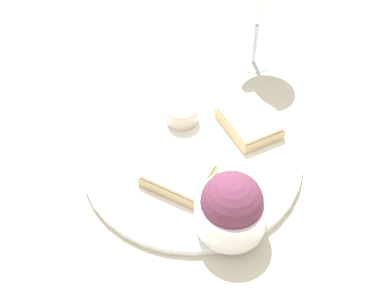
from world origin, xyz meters
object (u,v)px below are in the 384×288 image
Objects in this scene: cheese_toast_near at (249,122)px; cheese_toast_far at (178,173)px; salad_bowl at (231,207)px; sauce_ramekin at (182,112)px; wine_glass at (259,6)px.

cheese_toast_far is (0.00, 0.15, 0.00)m from cheese_toast_near.
salad_bowl is 0.89× the size of cheese_toast_far.
cheese_toast_near is (0.10, -0.15, -0.02)m from salad_bowl.
salad_bowl is 0.18m from cheese_toast_near.
cheese_toast_near is (-0.09, -0.06, -0.00)m from sauce_ramekin.
wine_glass reaches higher than cheese_toast_far.
salad_bowl reaches higher than sauce_ramekin.
cheese_toast_near is at bearing -57.45° from salad_bowl.
salad_bowl is 0.86× the size of cheese_toast_near.
sauce_ramekin is 0.22m from wine_glass.
sauce_ramekin is 0.32× the size of wine_glass.
wine_glass is at bearing -52.31° from cheese_toast_near.
sauce_ramekin is at bearing -46.64° from cheese_toast_far.
cheese_toast_far is (0.10, -0.00, -0.02)m from salad_bowl.
wine_glass is at bearing -83.45° from sauce_ramekin.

